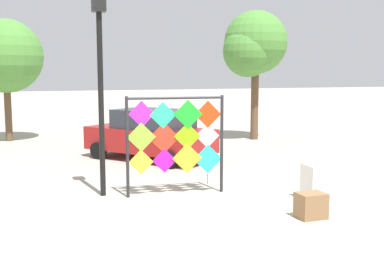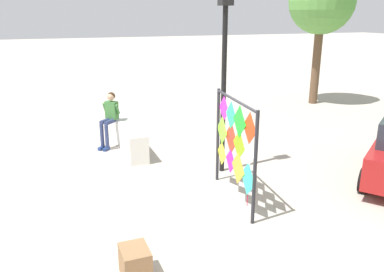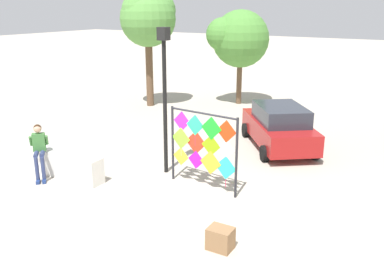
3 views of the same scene
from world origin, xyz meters
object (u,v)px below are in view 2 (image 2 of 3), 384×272
object	(u,v)px
kite_display_rack	(235,141)
lamp_post	(224,63)
cardboard_box_large	(135,263)
seated_vendor	(109,115)

from	to	relation	value
kite_display_rack	lamp_post	distance (m)	2.12
cardboard_box_large	lamp_post	size ratio (longest dim) A/B	0.12
seated_vendor	lamp_post	size ratio (longest dim) A/B	0.37
kite_display_rack	seated_vendor	world-z (taller)	kite_display_rack
lamp_post	seated_vendor	bearing A→B (deg)	-141.00
seated_vendor	kite_display_rack	bearing A→B (deg)	23.03
lamp_post	cardboard_box_large	bearing A→B (deg)	-40.94
kite_display_rack	cardboard_box_large	world-z (taller)	kite_display_rack
cardboard_box_large	lamp_post	xyz separation A→B (m)	(-3.41, 2.96, 2.46)
seated_vendor	cardboard_box_large	bearing A→B (deg)	-5.85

